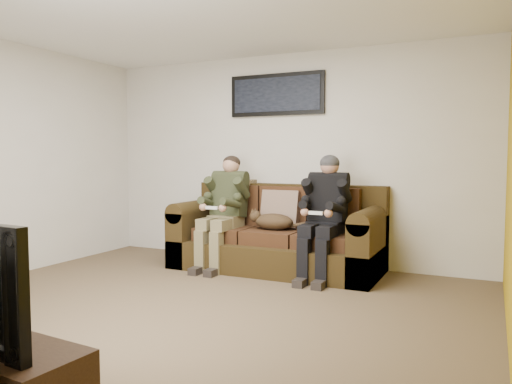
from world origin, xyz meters
The scene contains 10 objects.
floor centered at (0.00, 0.00, 0.00)m, with size 5.00×5.00×0.00m, color brown.
ceiling centered at (0.00, 0.00, 2.60)m, with size 5.00×5.00×0.00m, color silver.
wall_back centered at (0.00, 2.25, 1.30)m, with size 5.00×5.00×0.00m, color beige.
sofa centered at (0.09, 1.84, 0.37)m, with size 2.41×1.04×0.99m.
throw_pillow centered at (0.09, 1.88, 0.70)m, with size 0.46×0.13×0.44m, color #7D6252.
throw_blanket centered at (-0.64, 2.14, 0.99)m, with size 0.49×0.24×0.09m, color gray.
person_left centered at (-0.54, 1.63, 0.76)m, with size 0.51×0.87×1.34m.
person_right centered at (0.71, 1.63, 0.77)m, with size 0.51×0.86×1.35m.
cat centered at (0.07, 1.67, 0.58)m, with size 0.66×0.26×0.24m.
framed_poster centered at (-0.11, 2.22, 2.10)m, with size 1.25×0.05×0.52m.
Camera 1 is at (2.36, -3.57, 1.32)m, focal length 35.00 mm.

